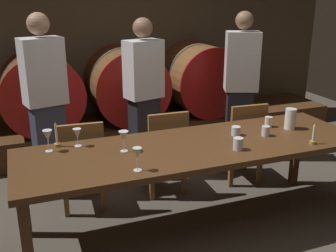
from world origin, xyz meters
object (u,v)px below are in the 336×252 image
guest_left (46,105)px  candle_right (313,138)px  wine_barrel_center (126,84)px  chair_right (243,138)px  cup_center_right (266,131)px  cup_far_right (268,122)px  guest_right (241,86)px  wine_glass_center_right (137,154)px  guest_center (144,97)px  wine_glass_center_left (77,134)px  cup_far_left (238,144)px  wine_barrel_left (41,91)px  wine_glass_far_left (48,136)px  chair_left (82,161)px  wine_glass_far_right (124,137)px  chair_center (165,148)px  dining_table (194,152)px  candle_left (57,140)px  pitcher (290,119)px  cup_center_left (236,131)px  wine_barrel_right (200,78)px

guest_left → candle_right: bearing=129.8°
wine_barrel_center → chair_right: 1.77m
cup_center_right → cup_far_right: size_ratio=0.91×
candle_right → cup_center_right: bearing=129.8°
guest_right → wine_glass_center_right: size_ratio=10.26×
guest_right → cup_far_right: 1.10m
guest_center → wine_glass_center_left: bearing=32.3°
cup_far_left → wine_barrel_left: bearing=119.1°
wine_barrel_center → wine_glass_far_left: 2.19m
chair_left → guest_right: 2.10m
candle_right → chair_left: bearing=150.6°
wine_glass_far_left → guest_center: bearing=41.1°
wine_glass_far_right → guest_left: bearing=114.9°
chair_center → guest_right: guest_right is taller
dining_table → candle_left: bearing=160.7°
chair_left → pitcher: size_ratio=4.64×
wine_glass_far_right → cup_center_left: (1.01, 0.01, -0.08)m
candle_right → wine_barrel_right: bearing=86.6°
chair_left → chair_right: (1.69, -0.01, 0.00)m
wine_barrel_center → guest_left: (-1.07, -1.04, 0.10)m
wine_barrel_center → guest_right: bearing=-39.3°
chair_left → wine_glass_far_right: bearing=117.5°
wine_glass_far_right → pitcher: bearing=-0.4°
candle_left → wine_glass_center_right: size_ratio=1.23×
chair_left → cup_center_left: (1.26, -0.58, 0.32)m
wine_barrel_left → pitcher: (2.02, -2.10, 0.05)m
guest_right → wine_glass_far_right: (-1.72, -1.15, -0.01)m
wine_glass_far_right → chair_center: bearing=47.0°
dining_table → candle_right: (0.92, -0.32, 0.11)m
wine_barrel_right → cup_far_right: 2.00m
cup_far_left → cup_center_left: (0.16, 0.30, -0.01)m
wine_glass_far_left → wine_glass_far_right: size_ratio=1.05×
chair_center → wine_glass_center_left: bearing=24.6°
wine_glass_center_right → cup_center_right: size_ratio=1.95×
guest_center → wine_glass_far_left: 1.44m
cup_far_left → cup_far_right: 0.68m
candle_left → candle_right: size_ratio=1.18×
wine_glass_far_right → wine_barrel_center: bearing=74.4°
chair_center → cup_center_right: bearing=135.4°
wine_barrel_center → candle_left: bearing=-120.6°
wine_barrel_right → chair_left: wine_barrel_right is taller
wine_barrel_right → pitcher: (-0.09, -2.10, 0.05)m
candle_right → guest_right: bearing=81.5°
chair_right → chair_center: bearing=1.1°
guest_left → guest_right: guest_left is taller
chair_center → pitcher: (0.98, -0.62, 0.38)m
wine_barrel_left → guest_left: size_ratio=0.53×
pitcher → wine_glass_center_left: 1.89m
wine_barrel_left → candle_right: 3.17m
cup_far_right → chair_right: bearing=85.6°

